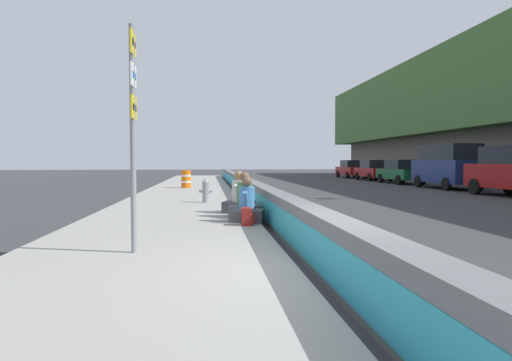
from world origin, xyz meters
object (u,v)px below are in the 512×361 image
object	(u,v)px
seated_person_middle	(245,203)
parked_car_far	(373,170)
fire_hydrant	(206,190)
backpack	(247,217)
route_sign_post	(133,121)
seated_person_rear	(239,200)
parked_car_farther	(352,169)
seated_person_foreground	(247,208)
parked_car_midline	(401,172)
parked_car_fourth	(447,165)
construction_barrel	(186,179)

from	to	relation	value
seated_person_middle	parked_car_far	world-z (taller)	parked_car_far
fire_hydrant	backpack	xyz separation A→B (m)	(-5.71, -0.96, -0.25)
route_sign_post	seated_person_rear	size ratio (longest dim) A/B	3.05
seated_person_middle	parked_car_farther	world-z (taller)	parked_car_farther
route_sign_post	parked_car_farther	distance (m)	37.33
seated_person_foreground	backpack	size ratio (longest dim) A/B	2.72
backpack	parked_car_midline	size ratio (longest dim) A/B	0.09
parked_car_midline	parked_car_far	xyz separation A→B (m)	(5.47, -0.08, 0.00)
seated_person_foreground	parked_car_farther	distance (m)	33.37
route_sign_post	parked_car_fourth	world-z (taller)	route_sign_post
parked_car_fourth	backpack	bearing A→B (deg)	137.81
parked_car_far	parked_car_farther	distance (m)	5.67
construction_barrel	route_sign_post	bearing A→B (deg)	-179.94
seated_person_foreground	seated_person_rear	world-z (taller)	seated_person_rear
fire_hydrant	parked_car_midline	world-z (taller)	parked_car_midline
route_sign_post	construction_barrel	distance (m)	17.38
seated_person_rear	parked_car_fourth	bearing A→B (deg)	-47.69
fire_hydrant	seated_person_middle	bearing A→B (deg)	-166.27
seated_person_middle	seated_person_foreground	bearing A→B (deg)	178.63
fire_hydrant	backpack	bearing A→B (deg)	-170.48
seated_person_foreground	parked_car_far	distance (m)	28.23
route_sign_post	parked_car_farther	size ratio (longest dim) A/B	0.79
parked_car_fourth	parked_car_midline	xyz separation A→B (m)	(5.92, 0.13, -0.49)
backpack	seated_person_rear	bearing A→B (deg)	0.15
seated_person_middle	parked_car_far	bearing A→B (deg)	-27.98
seated_person_rear	construction_barrel	distance (m)	12.19
parked_car_midline	seated_person_foreground	bearing A→B (deg)	146.92
seated_person_middle	backpack	bearing A→B (deg)	177.29
route_sign_post	backpack	size ratio (longest dim) A/B	9.00
parked_car_farther	parked_car_midline	bearing A→B (deg)	179.60
seated_person_middle	backpack	xyz separation A→B (m)	(-1.50, 0.07, -0.17)
construction_barrel	fire_hydrant	bearing A→B (deg)	-172.79
backpack	construction_barrel	distance (m)	14.66
parked_car_fourth	parked_car_farther	distance (m)	17.06
fire_hydrant	seated_person_rear	bearing A→B (deg)	-163.50
route_sign_post	backpack	bearing A→B (deg)	-36.29
backpack	parked_car_farther	xyz separation A→B (m)	(31.36, -12.93, 0.53)
seated_person_rear	parked_car_farther	size ratio (longest dim) A/B	0.26
seated_person_rear	route_sign_post	bearing A→B (deg)	158.87
backpack	parked_car_midline	distance (m)	23.97
seated_person_middle	seated_person_rear	xyz separation A→B (m)	(1.00, 0.08, 0.00)
seated_person_rear	parked_car_fourth	xyz separation A→B (m)	(11.82, -12.98, 0.84)
route_sign_post	parked_car_midline	size ratio (longest dim) A/B	0.79
route_sign_post	seated_person_middle	xyz separation A→B (m)	(4.29, -2.12, -1.73)
seated_person_rear	parked_car_fourth	world-z (taller)	parked_car_fourth
parked_car_midline	parked_car_far	size ratio (longest dim) A/B	1.01
route_sign_post	parked_car_midline	xyz separation A→B (m)	(23.03, -14.90, -1.37)
seated_person_middle	parked_car_fourth	world-z (taller)	parked_car_fourth
seated_person_foreground	seated_person_middle	distance (m)	0.92
construction_barrel	parked_car_farther	distance (m)	22.56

